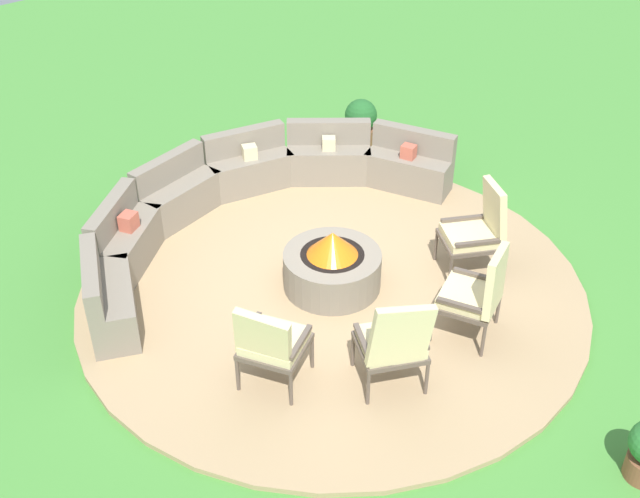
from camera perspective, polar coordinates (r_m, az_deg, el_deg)
The scene contains 9 objects.
ground_plane at distance 8.80m, azimuth 0.87°, elevation -2.95°, with size 24.00×24.00×0.00m, color #478C38.
patio_circle at distance 8.78m, azimuth 0.87°, elevation -2.80°, with size 5.60×5.60×0.06m, color tan.
fire_pit at distance 8.60m, azimuth 0.89°, elevation -1.21°, with size 1.08×1.08×0.71m.
curved_stone_bench at distance 9.71m, azimuth -5.71°, elevation 3.65°, with size 5.17×2.35×0.80m.
lounge_chair_front_left at distance 7.26m, azimuth -3.60°, elevation -6.74°, with size 0.79×0.79×1.01m.
lounge_chair_front_right at distance 7.24m, azimuth 5.40°, elevation -6.69°, with size 0.80×0.80×1.10m.
lounge_chair_back_left at distance 7.94m, azimuth 11.37°, elevation -3.06°, with size 0.78×0.77×1.07m.
lounge_chair_back_right at distance 8.86m, azimuth 11.42°, elevation 1.48°, with size 0.80×0.80×1.10m.
potted_plant_2 at distance 11.58m, azimuth 2.98°, elevation 9.28°, with size 0.47×0.47×0.70m.
Camera 1 is at (-4.72, -5.05, 5.44)m, focal length 44.12 mm.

